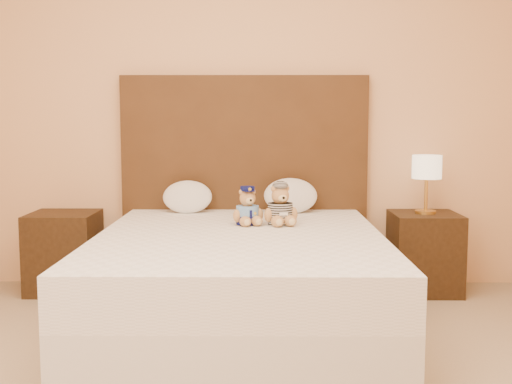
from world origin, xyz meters
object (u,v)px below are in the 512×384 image
(bed, at_px, (240,281))
(teddy_police, at_px, (248,206))
(pillow_left, at_px, (187,195))
(lamp, at_px, (427,170))
(pillow_right, at_px, (291,194))
(nightstand_right, at_px, (424,253))
(nightstand_left, at_px, (64,252))
(teddy_prisoner, at_px, (280,205))

(bed, height_order, teddy_police, teddy_police)
(bed, distance_m, pillow_left, 1.00)
(lamp, bearing_deg, pillow_right, 178.15)
(pillow_left, bearing_deg, lamp, -1.05)
(nightstand_right, bearing_deg, lamp, 180.00)
(nightstand_left, distance_m, pillow_left, 0.95)
(teddy_prisoner, distance_m, pillow_right, 0.53)
(teddy_prisoner, bearing_deg, nightstand_left, 146.01)
(teddy_police, bearing_deg, nightstand_left, 138.98)
(nightstand_left, distance_m, nightstand_right, 2.50)
(nightstand_right, distance_m, teddy_police, 1.37)
(lamp, xyz_separation_m, teddy_police, (-1.21, -0.49, -0.18))
(nightstand_left, bearing_deg, pillow_right, 1.09)
(lamp, distance_m, pillow_right, 0.94)
(nightstand_right, relative_size, pillow_left, 1.62)
(lamp, bearing_deg, teddy_police, -158.07)
(pillow_right, bearing_deg, lamp, -1.85)
(teddy_prisoner, bearing_deg, teddy_police, 163.36)
(pillow_left, height_order, pillow_right, pillow_right)
(bed, height_order, nightstand_right, same)
(teddy_prisoner, relative_size, pillow_left, 0.73)
(teddy_prisoner, bearing_deg, bed, -143.25)
(bed, relative_size, nightstand_left, 3.64)
(nightstand_left, relative_size, lamp, 1.38)
(bed, xyz_separation_m, lamp, (1.25, 0.80, 0.57))
(lamp, bearing_deg, nightstand_left, 180.00)
(pillow_right, bearing_deg, nightstand_right, -1.85)
(teddy_police, xyz_separation_m, pillow_left, (-0.43, 0.52, 0.00))
(bed, xyz_separation_m, teddy_police, (0.04, 0.31, 0.39))
(pillow_left, bearing_deg, bed, -64.84)
(bed, distance_m, pillow_right, 0.98)
(nightstand_left, distance_m, teddy_police, 1.43)
(bed, distance_m, nightstand_left, 1.48)
(nightstand_right, distance_m, lamp, 0.57)
(nightstand_left, bearing_deg, lamp, 0.00)
(bed, bearing_deg, nightstand_left, 147.38)
(nightstand_left, xyz_separation_m, teddy_police, (1.29, -0.49, 0.39))
(nightstand_left, distance_m, pillow_right, 1.62)
(bed, xyz_separation_m, teddy_prisoner, (0.24, 0.31, 0.40))
(lamp, height_order, teddy_prisoner, lamp)
(bed, height_order, nightstand_left, same)
(lamp, height_order, pillow_right, lamp)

